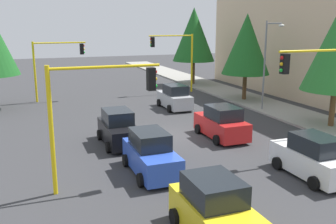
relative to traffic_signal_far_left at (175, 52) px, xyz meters
The scene contains 16 objects.
ground_plane 15.67m from the traffic_signal_far_left, 22.21° to the right, with size 120.00×120.00×0.00m, color #353538.
sidewalk_kerb 10.96m from the traffic_signal_far_left, 27.99° to the left, with size 80.00×4.00×0.15m, color gray.
apartment_block 13.73m from the traffic_signal_far_left, 71.77° to the left, with size 23.46×9.30×13.61m.
traffic_signal_far_left is the anchor object (origin of this frame).
traffic_signal_near_right 23.00m from the traffic_signal_far_left, 29.56° to the right, with size 0.36×4.59×5.24m.
traffic_signal_near_left 20.00m from the traffic_signal_far_left, ahead, with size 0.36×4.59×5.63m.
traffic_signal_far_right 11.36m from the traffic_signal_far_left, 90.00° to the right, with size 0.36×4.59×5.29m.
street_lamp_curbside 10.96m from the traffic_signal_far_left, 18.54° to the left, with size 2.15×0.28×7.00m.
tree_roadside_mid 7.43m from the traffic_signal_far_left, 35.53° to the left, with size 4.20×4.20×7.67m.
tree_roadside_far 5.71m from the traffic_signal_far_left, 136.59° to the left, with size 4.66×4.66×8.54m.
car_silver 8.01m from the traffic_signal_far_left, 22.11° to the right, with size 3.97×2.02×1.98m.
car_red 16.05m from the traffic_signal_far_left, 11.47° to the right, with size 4.07×2.12×1.98m.
car_black 17.43m from the traffic_signal_far_left, 32.68° to the right, with size 4.07×1.99×1.98m.
car_yellow 26.78m from the traffic_signal_far_left, 18.97° to the right, with size 3.78×2.10×1.98m.
car_white 22.58m from the traffic_signal_far_left, ahead, with size 4.00×1.95×1.98m.
car_blue 21.43m from the traffic_signal_far_left, 24.78° to the right, with size 4.10×1.99×1.98m.
Camera 1 is at (21.03, -8.27, 6.76)m, focal length 40.60 mm.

